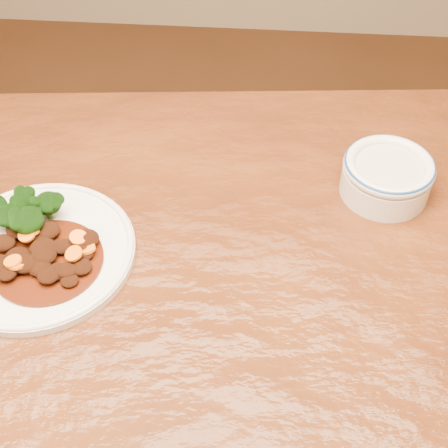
{
  "coord_description": "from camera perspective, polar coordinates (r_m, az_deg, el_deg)",
  "views": [
    {
      "loc": [
        0.09,
        -0.47,
        1.4
      ],
      "look_at": [
        0.05,
        0.11,
        0.77
      ],
      "focal_mm": 50.0,
      "sensor_mm": 36.0,
      "label": 1
    }
  ],
  "objects": [
    {
      "name": "dip_bowl",
      "position": [
        0.94,
        14.67,
        4.35
      ],
      "size": [
        0.13,
        0.13,
        0.06
      ],
      "rotation": [
        0.0,
        0.0,
        0.4
      ],
      "color": "white",
      "rests_on": "dining_table"
    },
    {
      "name": "mince_stew",
      "position": [
        0.85,
        -16.4,
        -2.73
      ],
      "size": [
        0.15,
        0.15,
        0.03
      ],
      "color": "#4B1A08",
      "rests_on": "dinner_plate"
    },
    {
      "name": "dinner_plate",
      "position": [
        0.88,
        -16.64,
        -2.45
      ],
      "size": [
        0.26,
        0.26,
        0.02
      ],
      "rotation": [
        0.0,
        0.0,
        0.37
      ],
      "color": "white",
      "rests_on": "dining_table"
    },
    {
      "name": "broccoli_florets",
      "position": [
        0.89,
        -18.61,
        0.84
      ],
      "size": [
        0.13,
        0.09,
        0.05
      ],
      "color": "#6FA153",
      "rests_on": "dinner_plate"
    },
    {
      "name": "dining_table",
      "position": [
        0.87,
        -3.73,
        -9.8
      ],
      "size": [
        1.58,
        1.04,
        0.75
      ],
      "rotation": [
        0.0,
        0.0,
        0.1
      ],
      "color": "#5D2C10",
      "rests_on": "ground"
    }
  ]
}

